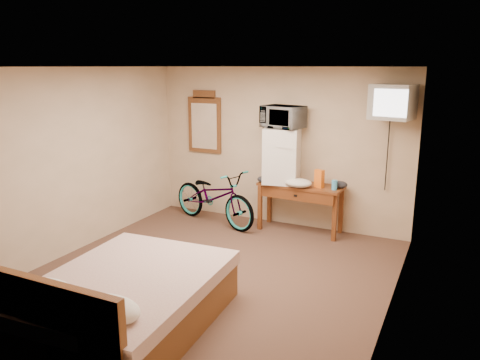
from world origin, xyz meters
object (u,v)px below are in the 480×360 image
Objects in this scene: blue_cup at (334,185)px; microwave at (283,117)px; wall_mirror at (205,123)px; mini_fridge at (282,156)px; crt_television at (393,102)px; desk at (300,193)px; bed at (123,301)px; bicycle at (214,196)px.

microwave is at bearing 174.27° from blue_cup.
microwave is 0.58× the size of wall_mirror.
crt_television reaches higher than mini_fridge.
mini_fridge is 0.59m from microwave.
crt_television is 0.62× the size of wall_mirror.
blue_cup is (0.85, -0.09, -0.35)m from mini_fridge.
microwave is 1.53m from wall_mirror.
desk is 2.06m from wall_mirror.
mini_fridge reaches higher than bed.
wall_mirror reaches higher than mini_fridge.
desk is 1.41m from bicycle.
crt_television is 0.31× the size of bed.
bicycle is (-1.07, -0.24, -0.72)m from mini_fridge.
microwave is 0.35× the size of bicycle.
blue_cup is 3.56m from bed.
mini_fridge is at bearing 84.40° from bed.
blue_cup is 0.22× the size of crt_television.
mini_fridge is (-0.31, 0.03, 0.55)m from desk.
mini_fridge is at bearing 179.65° from crt_television.
mini_fridge is 1.57m from wall_mirror.
wall_mirror is at bearing 175.30° from crt_television.
wall_mirror reaches higher than microwave.
microwave is at bearing 179.65° from crt_television.
bicycle is (-1.07, -0.24, -1.31)m from microwave.
crt_television is (1.26, 0.02, 1.41)m from desk.
desk is 1.54× the size of mini_fridge.
desk is at bearing -64.31° from bicycle.
mini_fridge is 0.40× the size of bed.
wall_mirror is at bearing 107.70° from bed.
bicycle is at bearing -48.33° from wall_mirror.
bed is at bearing -72.30° from wall_mirror.
wall_mirror reaches higher than blue_cup.
microwave is 0.93× the size of crt_television.
desk is at bearing -5.16° from mini_fridge.
bicycle reaches higher than blue_cup.
bicycle is 3.25m from bed.
desk is 0.75× the size of bicycle.
blue_cup is at bearing -6.05° from desk.
crt_television reaches higher than wall_mirror.
mini_fridge is at bearing -109.56° from microwave.
desk is 1.89m from crt_television.
wall_mirror is at bearing 172.05° from blue_cup.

